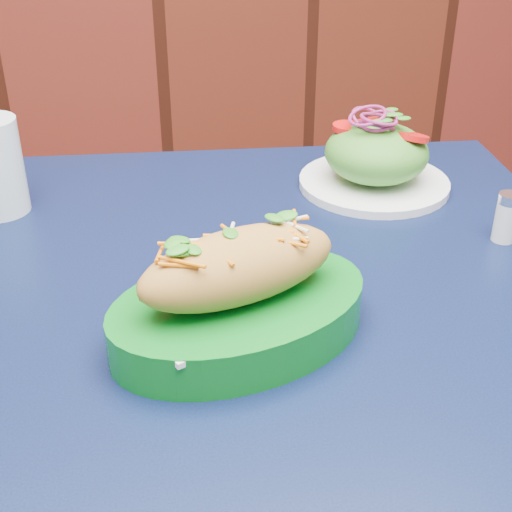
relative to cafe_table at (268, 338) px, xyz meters
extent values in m
cube|color=black|center=(0.00, 0.00, 0.07)|extent=(0.91, 0.91, 0.03)
cylinder|color=black|center=(-0.28, 0.38, -0.30)|extent=(0.04, 0.04, 0.72)
cylinder|color=black|center=(0.38, 0.28, -0.30)|extent=(0.04, 0.04, 0.72)
cube|color=white|center=(-0.06, -0.10, 0.13)|extent=(0.23, 0.18, 0.01)
ellipsoid|color=#BF8C3C|center=(-0.06, -0.10, 0.17)|extent=(0.22, 0.13, 0.07)
cylinder|color=white|center=(0.21, 0.20, 0.09)|extent=(0.22, 0.22, 0.01)
ellipsoid|color=#4C992D|center=(0.21, 0.20, 0.14)|extent=(0.15, 0.15, 0.08)
cylinder|color=red|center=(0.25, 0.17, 0.18)|extent=(0.04, 0.04, 0.01)
cylinder|color=red|center=(0.18, 0.23, 0.18)|extent=(0.04, 0.04, 0.01)
cylinder|color=red|center=(0.21, 0.25, 0.18)|extent=(0.04, 0.04, 0.01)
torus|color=#992163|center=(0.21, 0.20, 0.19)|extent=(0.05, 0.05, 0.00)
torus|color=#992163|center=(0.21, 0.20, 0.19)|extent=(0.05, 0.05, 0.00)
torus|color=#992163|center=(0.21, 0.20, 0.19)|extent=(0.05, 0.05, 0.00)
torus|color=#992163|center=(0.21, 0.20, 0.20)|extent=(0.05, 0.05, 0.00)
torus|color=#992163|center=(0.21, 0.20, 0.20)|extent=(0.05, 0.05, 0.00)
cylinder|color=white|center=(0.31, 0.01, 0.11)|extent=(0.03, 0.03, 0.05)
cylinder|color=silver|center=(0.31, 0.01, 0.14)|extent=(0.03, 0.03, 0.01)
camera|label=1|loc=(-0.19, -0.67, 0.51)|focal=50.00mm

